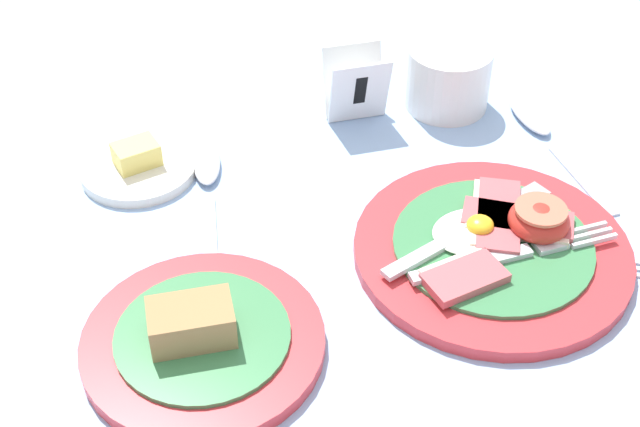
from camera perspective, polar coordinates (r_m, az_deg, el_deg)
ground_plane at (r=0.76m, az=6.20°, el=-3.06°), size 3.00×3.00×0.00m
breakfast_plate at (r=0.77m, az=11.17°, el=-2.00°), size 0.23×0.23×0.04m
bread_plate at (r=0.69m, az=-7.59°, el=-7.96°), size 0.19×0.19×0.05m
sugar_cup at (r=0.93m, az=8.22°, el=8.72°), size 0.09×0.09×0.07m
butter_dish at (r=0.86m, az=-11.56°, el=3.04°), size 0.11×0.11×0.03m
number_card at (r=0.90m, az=2.34°, el=8.15°), size 0.06×0.05×0.07m
teaspoon_by_saucer at (r=0.83m, az=-7.22°, el=2.10°), size 0.06×0.19×0.01m
teaspoon_near_cup at (r=0.92m, az=14.08°, el=5.12°), size 0.03×0.19×0.01m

